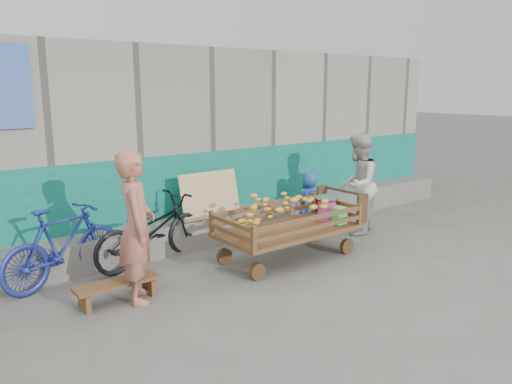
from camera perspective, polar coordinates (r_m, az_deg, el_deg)
ground at (r=5.95m, az=4.30°, el=-11.85°), size 80.00×80.00×0.00m
building_wall at (r=8.91m, az=-13.41°, el=5.59°), size 12.00×3.50×3.00m
banana_cart at (r=6.97m, az=3.44°, el=-2.77°), size 2.19×1.00×0.93m
bench at (r=5.96m, az=-15.54°, el=-10.38°), size 0.96×0.29×0.24m
vendor_man at (r=5.73m, az=-13.50°, el=-3.91°), size 0.64×0.74×1.73m
woman at (r=8.36m, az=11.57°, el=0.88°), size 1.01×0.93×1.66m
child at (r=8.61m, az=6.11°, el=-0.97°), size 0.57×0.52×0.97m
bicycle_dark at (r=6.99m, az=-11.94°, el=-4.33°), size 1.88×0.96×0.94m
bicycle_blue at (r=6.58m, az=-21.16°, el=-5.68°), size 1.71×0.92×0.99m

